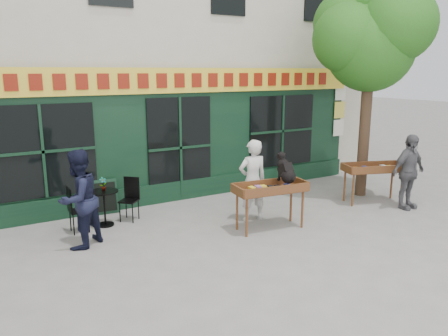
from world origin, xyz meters
The scene contains 14 objects.
ground centered at (0.00, 0.00, 0.00)m, with size 80.00×80.00×0.00m, color slate.
building centered at (0.00, 5.97, 4.97)m, with size 14.00×7.26×10.00m.
street_tree centered at (4.34, 0.36, 4.11)m, with size 3.05×2.90×5.60m.
book_cart_center centered at (0.69, -0.54, 0.82)m, with size 1.56×0.79×0.99m.
dog centered at (1.04, -0.59, 1.29)m, with size 0.34×0.60×0.60m, color black, non-canonical shape.
woman centered at (0.69, 0.11, 0.90)m, with size 0.65×0.43×1.80m, color silver.
book_cart_right centered at (4.03, -0.32, 0.82)m, with size 1.62×1.09×0.99m.
man_right centered at (4.33, -1.07, 0.89)m, with size 1.05×0.44×1.79m, color #55555A.
bistro_table centered at (-2.21, 1.40, 0.54)m, with size 0.60×0.60×0.76m.
bistro_chair_left centered at (-2.85, 1.29, 0.56)m, with size 0.37×0.36×0.95m.
bistro_chair_right centered at (-1.60, 1.51, 0.56)m, with size 0.51×0.51×0.95m.
potted_plant centered at (-2.21, 1.40, 0.91)m, with size 0.16×0.11×0.30m, color gray.
man_left centered at (-2.91, 0.50, 0.92)m, with size 0.90×0.70×1.85m, color black.
chalkboard centered at (-1.96, 2.19, 0.40)m, with size 0.57×0.24×0.79m.
Camera 1 is at (-4.53, -7.48, 3.23)m, focal length 35.00 mm.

